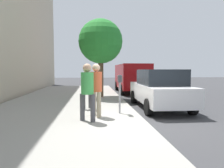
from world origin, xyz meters
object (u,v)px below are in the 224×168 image
street_tree (101,42)px  pedestrian_bystander (87,87)px  parked_van_far (131,76)px  parked_sedan_near (159,89)px  parking_meter (120,86)px  parking_officer (87,84)px  pedestrian_at_meter (96,85)px

street_tree → pedestrian_bystander: bearing=173.4°
parked_van_far → street_tree: 4.72m
pedestrian_bystander → parked_sedan_near: pedestrian_bystander is taller
parking_meter → pedestrian_bystander: size_ratio=0.79×
parking_officer → parked_van_far: (7.04, -3.25, 0.08)m
parking_meter → parking_officer: (0.98, 1.23, 0.01)m
pedestrian_at_meter → parked_sedan_near: bearing=8.6°
parking_meter → parked_van_far: (8.02, -2.03, 0.09)m
parked_van_far → street_tree: bearing=143.1°
parking_meter → street_tree: street_tree is taller
pedestrian_at_meter → parked_van_far: size_ratio=0.35×
parking_officer → parked_sedan_near: size_ratio=0.39×
parked_sedan_near → parked_van_far: (6.51, -0.00, 0.36)m
parked_van_far → pedestrian_at_meter: bearing=161.0°
parked_sedan_near → street_tree: (3.15, 2.52, 2.51)m
pedestrian_at_meter → parking_officer: 1.40m
pedestrian_at_meter → parked_sedan_near: size_ratio=0.41×
pedestrian_bystander → parked_van_far: (9.03, -3.18, 0.04)m
pedestrian_bystander → parked_sedan_near: size_ratio=0.41×
parking_meter → street_tree: (4.66, 0.49, 2.24)m
pedestrian_bystander → street_tree: street_tree is taller
pedestrian_bystander → parking_officer: bearing=34.5°
parking_officer → parked_sedan_near: bearing=53.7°
parked_van_far → parking_meter: bearing=165.8°
parking_meter → parking_officer: bearing=51.4°
street_tree → parked_van_far: bearing=-36.9°
parking_meter → parked_van_far: parked_van_far is taller
pedestrian_bystander → parking_officer: pedestrian_bystander is taller
parking_officer → parked_van_far: size_ratio=0.33×
pedestrian_at_meter → parked_van_far: 8.88m
pedestrian_at_meter → parking_officer: pedestrian_at_meter is taller
parked_sedan_near → parked_van_far: 6.52m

